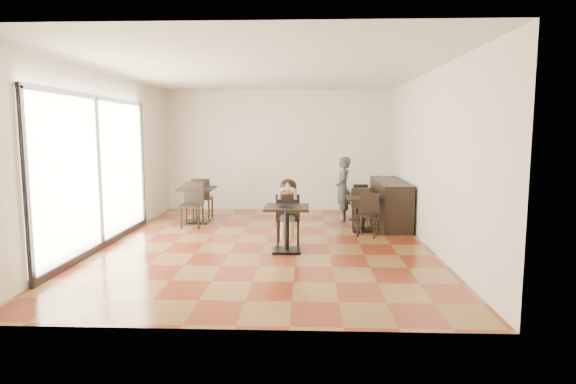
{
  "coord_description": "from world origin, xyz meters",
  "views": [
    {
      "loc": [
        0.77,
        -8.9,
        2.11
      ],
      "look_at": [
        0.42,
        -0.12,
        1.0
      ],
      "focal_mm": 30.0,
      "sensor_mm": 36.0,
      "label": 1
    }
  ],
  "objects_px": {
    "child": "(288,212)",
    "chair_mid_b": "(368,215)",
    "cafe_table_left": "(198,205)",
    "chair_left_a": "(203,198)",
    "chair_mid_a": "(362,207)",
    "cafe_table_mid": "(363,214)",
    "cafe_table_back": "(357,205)",
    "adult_patron": "(343,189)",
    "chair_back_a": "(360,199)",
    "chair_left_b": "(192,205)",
    "child_table": "(287,229)",
    "child_chair": "(288,219)",
    "chair_back_b": "(365,206)"
  },
  "relations": [
    {
      "from": "child",
      "to": "cafe_table_back",
      "type": "bearing_deg",
      "value": 60.46
    },
    {
      "from": "cafe_table_back",
      "to": "chair_back_b",
      "type": "xyz_separation_m",
      "value": [
        0.13,
        -0.55,
        0.07
      ]
    },
    {
      "from": "chair_mid_a",
      "to": "chair_back_a",
      "type": "height_order",
      "value": "chair_mid_a"
    },
    {
      "from": "cafe_table_mid",
      "to": "cafe_table_left",
      "type": "height_order",
      "value": "cafe_table_left"
    },
    {
      "from": "chair_back_a",
      "to": "child_chair",
      "type": "bearing_deg",
      "value": 67.92
    },
    {
      "from": "chair_left_a",
      "to": "chair_back_b",
      "type": "distance_m",
      "value": 3.91
    },
    {
      "from": "child_table",
      "to": "cafe_table_back",
      "type": "height_order",
      "value": "child_table"
    },
    {
      "from": "child_table",
      "to": "chair_mid_b",
      "type": "bearing_deg",
      "value": 39.66
    },
    {
      "from": "cafe_table_left",
      "to": "chair_left_b",
      "type": "height_order",
      "value": "chair_left_b"
    },
    {
      "from": "child_chair",
      "to": "cafe_table_back",
      "type": "xyz_separation_m",
      "value": [
        1.57,
        2.77,
        -0.16
      ]
    },
    {
      "from": "child_table",
      "to": "chair_back_a",
      "type": "bearing_deg",
      "value": 66.23
    },
    {
      "from": "adult_patron",
      "to": "chair_left_a",
      "type": "bearing_deg",
      "value": -87.71
    },
    {
      "from": "chair_mid_a",
      "to": "child_chair",
      "type": "bearing_deg",
      "value": 67.96
    },
    {
      "from": "chair_back_a",
      "to": "cafe_table_back",
      "type": "bearing_deg",
      "value": 81.37
    },
    {
      "from": "adult_patron",
      "to": "chair_mid_a",
      "type": "height_order",
      "value": "adult_patron"
    },
    {
      "from": "child_table",
      "to": "chair_left_a",
      "type": "bearing_deg",
      "value": 124.43
    },
    {
      "from": "cafe_table_back",
      "to": "chair_mid_a",
      "type": "bearing_deg",
      "value": -89.67
    },
    {
      "from": "chair_left_a",
      "to": "chair_mid_a",
      "type": "bearing_deg",
      "value": 169.79
    },
    {
      "from": "chair_mid_a",
      "to": "chair_left_a",
      "type": "bearing_deg",
      "value": 6.56
    },
    {
      "from": "cafe_table_left",
      "to": "chair_left_a",
      "type": "height_order",
      "value": "chair_left_a"
    },
    {
      "from": "child_table",
      "to": "chair_left_b",
      "type": "bearing_deg",
      "value": 136.31
    },
    {
      "from": "cafe_table_left",
      "to": "cafe_table_mid",
      "type": "bearing_deg",
      "value": -11.82
    },
    {
      "from": "child_chair",
      "to": "chair_mid_b",
      "type": "xyz_separation_m",
      "value": [
        1.58,
        0.76,
        -0.05
      ]
    },
    {
      "from": "adult_patron",
      "to": "cafe_table_back",
      "type": "relative_size",
      "value": 2.29
    },
    {
      "from": "cafe_table_left",
      "to": "cafe_table_back",
      "type": "height_order",
      "value": "cafe_table_left"
    },
    {
      "from": "adult_patron",
      "to": "chair_left_b",
      "type": "relative_size",
      "value": 1.53
    },
    {
      "from": "child",
      "to": "chair_mid_b",
      "type": "relative_size",
      "value": 1.41
    },
    {
      "from": "child_chair",
      "to": "chair_mid_b",
      "type": "distance_m",
      "value": 1.75
    },
    {
      "from": "chair_mid_a",
      "to": "cafe_table_left",
      "type": "bearing_deg",
      "value": 14.78
    },
    {
      "from": "cafe_table_mid",
      "to": "chair_mid_b",
      "type": "xyz_separation_m",
      "value": [
        0.03,
        -0.55,
        0.07
      ]
    },
    {
      "from": "chair_mid_a",
      "to": "chair_mid_b",
      "type": "height_order",
      "value": "same"
    },
    {
      "from": "child",
      "to": "chair_mid_a",
      "type": "xyz_separation_m",
      "value": [
        1.58,
        1.86,
        -0.18
      ]
    },
    {
      "from": "adult_patron",
      "to": "chair_left_b",
      "type": "bearing_deg",
      "value": -69.46
    },
    {
      "from": "chair_left_b",
      "to": "chair_mid_b",
      "type": "bearing_deg",
      "value": -10.21
    },
    {
      "from": "child",
      "to": "chair_mid_b",
      "type": "height_order",
      "value": "child"
    },
    {
      "from": "cafe_table_left",
      "to": "chair_back_b",
      "type": "xyz_separation_m",
      "value": [
        3.89,
        0.13,
        -0.01
      ]
    },
    {
      "from": "child_chair",
      "to": "chair_left_b",
      "type": "xyz_separation_m",
      "value": [
        -2.18,
        1.54,
        0.01
      ]
    },
    {
      "from": "chair_mid_a",
      "to": "chair_left_a",
      "type": "distance_m",
      "value": 3.84
    },
    {
      "from": "child_chair",
      "to": "chair_left_a",
      "type": "relative_size",
      "value": 0.98
    },
    {
      "from": "chair_left_b",
      "to": "chair_back_a",
      "type": "bearing_deg",
      "value": 26.16
    },
    {
      "from": "cafe_table_left",
      "to": "child",
      "type": "bearing_deg",
      "value": -43.69
    },
    {
      "from": "cafe_table_mid",
      "to": "chair_back_a",
      "type": "bearing_deg",
      "value": 85.38
    },
    {
      "from": "chair_left_b",
      "to": "child",
      "type": "bearing_deg",
      "value": -33.61
    },
    {
      "from": "adult_patron",
      "to": "chair_back_a",
      "type": "distance_m",
      "value": 1.05
    },
    {
      "from": "cafe_table_mid",
      "to": "chair_mid_b",
      "type": "bearing_deg",
      "value": -86.49
    },
    {
      "from": "cafe_table_mid",
      "to": "chair_back_a",
      "type": "height_order",
      "value": "chair_back_a"
    },
    {
      "from": "child_table",
      "to": "cafe_table_back",
      "type": "distance_m",
      "value": 3.67
    },
    {
      "from": "cafe_table_left",
      "to": "chair_left_b",
      "type": "relative_size",
      "value": 0.83
    },
    {
      "from": "child_table",
      "to": "adult_patron",
      "type": "relative_size",
      "value": 0.53
    },
    {
      "from": "cafe_table_left",
      "to": "chair_left_a",
      "type": "relative_size",
      "value": 0.83
    }
  ]
}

